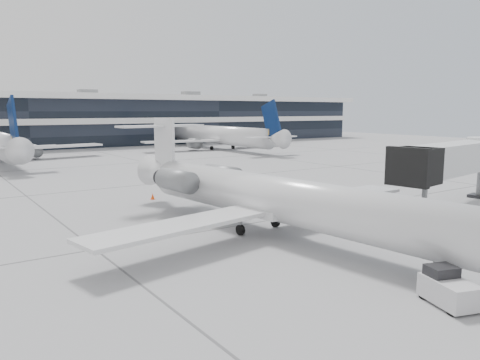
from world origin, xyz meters
TOP-DOWN VIEW (x-y plane):
  - ground at (0.00, 0.00)m, footprint 220.00×220.00m
  - terminal at (0.00, 82.00)m, footprint 170.00×22.00m
  - bg_jet_right at (32.00, 55.00)m, footprint 32.00×40.00m
  - regional_jet at (0.07, -3.03)m, footprint 24.63×30.75m
  - jet_bridge at (18.67, -4.28)m, footprint 16.44×5.38m
  - baggage_tug at (-0.71, -15.41)m, footprint 2.00×2.59m
  - traffic_cone at (-1.21, 12.01)m, footprint 0.40×0.40m

SIDE VIEW (x-z plane):
  - ground at x=0.00m, z-range 0.00..0.00m
  - bg_jet_right at x=32.00m, z-range -4.80..4.80m
  - traffic_cone at x=-1.21m, z-range -0.01..0.53m
  - baggage_tug at x=-0.71m, z-range -0.07..1.38m
  - regional_jet at x=0.07m, z-range -1.12..5.97m
  - jet_bridge at x=18.67m, z-range 1.21..6.49m
  - terminal at x=0.00m, z-range 0.00..10.00m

